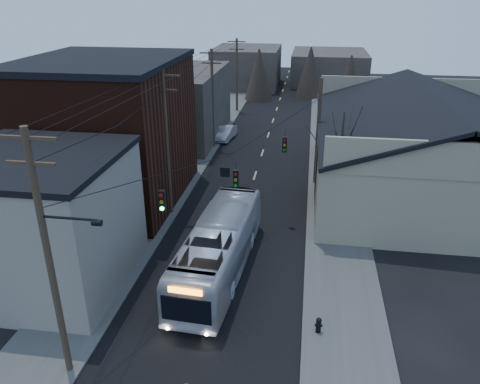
# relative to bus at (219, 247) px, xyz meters

# --- Properties ---
(road_surface) EXTENTS (9.00, 110.00, 0.02)m
(road_surface) POSITION_rel_bus_xyz_m (0.23, 18.84, -1.58)
(road_surface) COLOR black
(road_surface) RESTS_ON ground
(sidewalk_left) EXTENTS (4.00, 110.00, 0.12)m
(sidewalk_left) POSITION_rel_bus_xyz_m (-6.27, 18.84, -1.53)
(sidewalk_left) COLOR #474744
(sidewalk_left) RESTS_ON ground
(sidewalk_right) EXTENTS (4.00, 110.00, 0.12)m
(sidewalk_right) POSITION_rel_bus_xyz_m (6.73, 18.84, -1.53)
(sidewalk_right) COLOR #474744
(sidewalk_right) RESTS_ON ground
(building_clapboard) EXTENTS (8.00, 8.00, 7.00)m
(building_clapboard) POSITION_rel_bus_xyz_m (-8.77, -2.16, 1.91)
(building_clapboard) COLOR gray
(building_clapboard) RESTS_ON ground
(building_brick) EXTENTS (10.00, 12.00, 10.00)m
(building_brick) POSITION_rel_bus_xyz_m (-9.77, 8.84, 3.41)
(building_brick) COLOR black
(building_brick) RESTS_ON ground
(building_left_far) EXTENTS (9.00, 14.00, 7.00)m
(building_left_far) POSITION_rel_bus_xyz_m (-9.27, 24.84, 1.91)
(building_left_far) COLOR #38322D
(building_left_far) RESTS_ON ground
(warehouse) EXTENTS (16.16, 20.60, 7.73)m
(warehouse) POSITION_rel_bus_xyz_m (13.23, 13.84, 1.10)
(warehouse) COLOR gray
(warehouse) RESTS_ON ground
(building_far_left) EXTENTS (10.00, 12.00, 6.00)m
(building_far_left) POSITION_rel_bus_xyz_m (-5.77, 53.84, 1.41)
(building_far_left) COLOR #38322D
(building_far_left) RESTS_ON ground
(building_far_right) EXTENTS (12.00, 14.00, 5.00)m
(building_far_right) POSITION_rel_bus_xyz_m (7.23, 58.84, 0.91)
(building_far_right) COLOR #38322D
(building_far_right) RESTS_ON ground
(bare_tree) EXTENTS (0.40, 0.40, 7.20)m
(bare_tree) POSITION_rel_bus_xyz_m (6.73, 8.84, 2.01)
(bare_tree) COLOR black
(bare_tree) RESTS_ON ground
(utility_lines) EXTENTS (11.24, 45.28, 10.50)m
(utility_lines) POSITION_rel_bus_xyz_m (-2.88, 12.98, 3.36)
(utility_lines) COLOR #382B1E
(utility_lines) RESTS_ON ground
(bus) EXTENTS (3.43, 11.59, 3.19)m
(bus) POSITION_rel_bus_xyz_m (0.00, 0.00, 0.00)
(bus) COLOR silver
(bus) RESTS_ON ground
(parked_car) EXTENTS (1.93, 4.30, 1.37)m
(parked_car) POSITION_rel_bus_xyz_m (-4.07, 24.70, -0.91)
(parked_car) COLOR #A5A8AD
(parked_car) RESTS_ON ground
(fire_hydrant) EXTENTS (0.36, 0.26, 0.77)m
(fire_hydrant) POSITION_rel_bus_xyz_m (5.47, -4.33, -1.06)
(fire_hydrant) COLOR black
(fire_hydrant) RESTS_ON sidewalk_right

